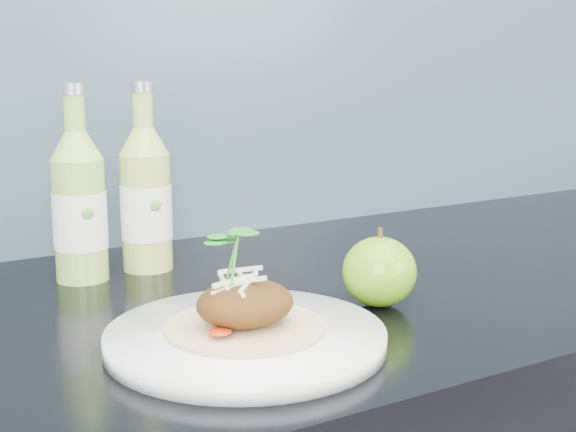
% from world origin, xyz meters
% --- Properties ---
extents(dinner_plate, '(0.28, 0.28, 0.02)m').
position_xyz_m(dinner_plate, '(-0.04, 1.56, 0.91)').
color(dinner_plate, white).
rests_on(dinner_plate, kitchen_counter).
extents(pork_taco, '(0.14, 0.14, 0.10)m').
position_xyz_m(pork_taco, '(-0.04, 1.56, 0.94)').
color(pork_taco, tan).
rests_on(pork_taco, dinner_plate).
extents(green_apple, '(0.10, 0.10, 0.08)m').
position_xyz_m(green_apple, '(0.13, 1.59, 0.94)').
color(green_apple, '#3C8C0F').
rests_on(green_apple, kitchen_counter).
extents(cider_bottle_left, '(0.08, 0.08, 0.22)m').
position_xyz_m(cider_bottle_left, '(-0.10, 1.85, 0.99)').
color(cider_bottle_left, '#94C250').
rests_on(cider_bottle_left, kitchen_counter).
extents(cider_bottle_right, '(0.07, 0.07, 0.22)m').
position_xyz_m(cider_bottle_right, '(-0.02, 1.85, 0.99)').
color(cider_bottle_right, '#ABC753').
rests_on(cider_bottle_right, kitchen_counter).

